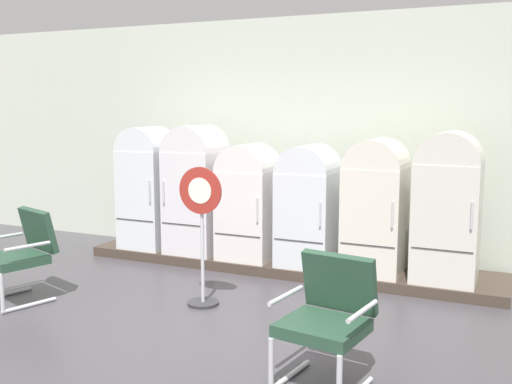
{
  "coord_description": "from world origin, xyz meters",
  "views": [
    {
      "loc": [
        2.6,
        -3.64,
        2.02
      ],
      "look_at": [
        -0.28,
        2.75,
        0.98
      ],
      "focal_mm": 41.66,
      "sensor_mm": 36.0,
      "label": 1
    }
  ],
  "objects_px": {
    "refrigerator_4": "(376,202)",
    "armchair_left": "(23,250)",
    "refrigerator_3": "(308,202)",
    "sign_stand": "(202,238)",
    "armchair_right": "(328,314)",
    "refrigerator_1": "(196,185)",
    "refrigerator_0": "(147,184)",
    "refrigerator_5": "(448,202)",
    "refrigerator_2": "(248,199)"
  },
  "relations": [
    {
      "from": "armchair_left",
      "to": "armchair_right",
      "type": "relative_size",
      "value": 1.0
    },
    {
      "from": "refrigerator_4",
      "to": "armchair_left",
      "type": "xyz_separation_m",
      "value": [
        -3.17,
        -2.12,
        -0.4
      ]
    },
    {
      "from": "refrigerator_4",
      "to": "refrigerator_5",
      "type": "height_order",
      "value": "refrigerator_5"
    },
    {
      "from": "refrigerator_2",
      "to": "refrigerator_5",
      "type": "distance_m",
      "value": 2.35
    },
    {
      "from": "refrigerator_3",
      "to": "refrigerator_4",
      "type": "height_order",
      "value": "refrigerator_4"
    },
    {
      "from": "refrigerator_3",
      "to": "sign_stand",
      "type": "bearing_deg",
      "value": -111.93
    },
    {
      "from": "refrigerator_0",
      "to": "armchair_left",
      "type": "distance_m",
      "value": 2.12
    },
    {
      "from": "refrigerator_5",
      "to": "armchair_left",
      "type": "height_order",
      "value": "refrigerator_5"
    },
    {
      "from": "refrigerator_0",
      "to": "armchair_right",
      "type": "distance_m",
      "value": 4.23
    },
    {
      "from": "refrigerator_3",
      "to": "sign_stand",
      "type": "height_order",
      "value": "refrigerator_3"
    },
    {
      "from": "refrigerator_5",
      "to": "sign_stand",
      "type": "xyz_separation_m",
      "value": [
        -2.18,
        -1.51,
        -0.28
      ]
    },
    {
      "from": "armchair_right",
      "to": "refrigerator_3",
      "type": "bearing_deg",
      "value": 112.26
    },
    {
      "from": "armchair_left",
      "to": "sign_stand",
      "type": "relative_size",
      "value": 0.66
    },
    {
      "from": "refrigerator_4",
      "to": "refrigerator_0",
      "type": "bearing_deg",
      "value": -179.02
    },
    {
      "from": "refrigerator_0",
      "to": "refrigerator_4",
      "type": "distance_m",
      "value": 3.05
    },
    {
      "from": "refrigerator_1",
      "to": "armchair_left",
      "type": "xyz_separation_m",
      "value": [
        -0.85,
        -2.11,
        -0.46
      ]
    },
    {
      "from": "refrigerator_1",
      "to": "refrigerator_3",
      "type": "bearing_deg",
      "value": -0.08
    },
    {
      "from": "refrigerator_0",
      "to": "armchair_left",
      "type": "bearing_deg",
      "value": -93.37
    },
    {
      "from": "armchair_left",
      "to": "refrigerator_0",
      "type": "bearing_deg",
      "value": 86.63
    },
    {
      "from": "refrigerator_2",
      "to": "refrigerator_3",
      "type": "relative_size",
      "value": 0.99
    },
    {
      "from": "refrigerator_5",
      "to": "refrigerator_3",
      "type": "bearing_deg",
      "value": -179.63
    },
    {
      "from": "armchair_right",
      "to": "armchair_left",
      "type": "bearing_deg",
      "value": 171.64
    },
    {
      "from": "refrigerator_2",
      "to": "refrigerator_4",
      "type": "height_order",
      "value": "refrigerator_4"
    },
    {
      "from": "refrigerator_1",
      "to": "armchair_right",
      "type": "height_order",
      "value": "refrigerator_1"
    },
    {
      "from": "refrigerator_4",
      "to": "sign_stand",
      "type": "bearing_deg",
      "value": -132.74
    },
    {
      "from": "refrigerator_4",
      "to": "armchair_left",
      "type": "bearing_deg",
      "value": -146.22
    },
    {
      "from": "refrigerator_1",
      "to": "refrigerator_0",
      "type": "bearing_deg",
      "value": -177.17
    },
    {
      "from": "refrigerator_1",
      "to": "refrigerator_4",
      "type": "relative_size",
      "value": 1.07
    },
    {
      "from": "refrigerator_4",
      "to": "refrigerator_5",
      "type": "relative_size",
      "value": 0.94
    },
    {
      "from": "refrigerator_4",
      "to": "refrigerator_5",
      "type": "xyz_separation_m",
      "value": [
        0.78,
        -0.01,
        0.05
      ]
    },
    {
      "from": "refrigerator_2",
      "to": "armchair_left",
      "type": "height_order",
      "value": "refrigerator_2"
    },
    {
      "from": "refrigerator_0",
      "to": "refrigerator_4",
      "type": "relative_size",
      "value": 1.06
    },
    {
      "from": "refrigerator_1",
      "to": "refrigerator_2",
      "type": "distance_m",
      "value": 0.76
    },
    {
      "from": "refrigerator_0",
      "to": "refrigerator_1",
      "type": "height_order",
      "value": "refrigerator_1"
    },
    {
      "from": "refrigerator_2",
      "to": "refrigerator_0",
      "type": "bearing_deg",
      "value": -179.49
    },
    {
      "from": "refrigerator_2",
      "to": "refrigerator_3",
      "type": "xyz_separation_m",
      "value": [
        0.78,
        0.02,
        0.01
      ]
    },
    {
      "from": "refrigerator_0",
      "to": "refrigerator_3",
      "type": "height_order",
      "value": "refrigerator_0"
    },
    {
      "from": "refrigerator_0",
      "to": "sign_stand",
      "type": "bearing_deg",
      "value": -41.51
    },
    {
      "from": "refrigerator_0",
      "to": "armchair_right",
      "type": "bearing_deg",
      "value": -37.79
    },
    {
      "from": "refrigerator_3",
      "to": "refrigerator_4",
      "type": "distance_m",
      "value": 0.8
    },
    {
      "from": "sign_stand",
      "to": "armchair_left",
      "type": "bearing_deg",
      "value": -161.07
    },
    {
      "from": "armchair_right",
      "to": "refrigerator_4",
      "type": "bearing_deg",
      "value": 95.9
    },
    {
      "from": "refrigerator_1",
      "to": "refrigerator_2",
      "type": "relative_size",
      "value": 1.15
    },
    {
      "from": "refrigerator_0",
      "to": "refrigerator_3",
      "type": "bearing_deg",
      "value": 0.86
    },
    {
      "from": "refrigerator_0",
      "to": "refrigerator_4",
      "type": "xyz_separation_m",
      "value": [
        3.05,
        0.05,
        -0.05
      ]
    },
    {
      "from": "refrigerator_1",
      "to": "refrigerator_4",
      "type": "height_order",
      "value": "refrigerator_1"
    },
    {
      "from": "refrigerator_5",
      "to": "refrigerator_4",
      "type": "bearing_deg",
      "value": 179.42
    },
    {
      "from": "refrigerator_2",
      "to": "sign_stand",
      "type": "bearing_deg",
      "value": -83.32
    },
    {
      "from": "armchair_right",
      "to": "refrigerator_2",
      "type": "bearing_deg",
      "value": 125.44
    },
    {
      "from": "refrigerator_3",
      "to": "armchair_left",
      "type": "height_order",
      "value": "refrigerator_3"
    }
  ]
}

